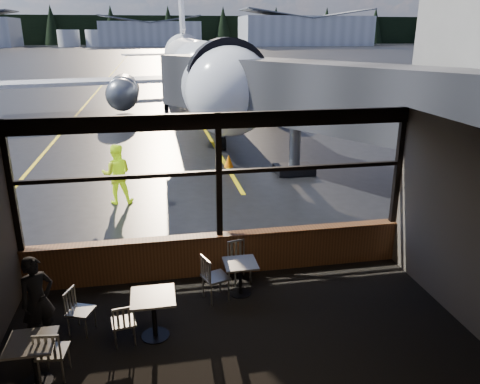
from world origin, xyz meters
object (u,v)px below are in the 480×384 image
object	(u,v)px
ground_crew	(117,174)
chair_near_n	(240,263)
chair_near_w	(216,278)
chair_mid_w	(81,311)
cone_nose	(229,161)
chair_mid_s	(124,323)
jet_bridge	(304,122)
chair_left_s	(53,352)
airliner	(197,31)
cafe_table_mid	(154,316)
cafe_table_near	(240,278)
cafe_table_left	(35,363)
passenger	(38,301)

from	to	relation	value
ground_crew	chair_near_n	bearing A→B (deg)	117.47
chair_near_w	chair_mid_w	size ratio (longest dim) A/B	1.15
cone_nose	chair_mid_s	bearing A→B (deg)	-108.49
cone_nose	chair_mid_w	bearing A→B (deg)	-112.92
jet_bridge	cone_nose	size ratio (longest dim) A/B	20.54
chair_mid_w	chair_left_s	world-z (taller)	chair_left_s
airliner	chair_near_w	world-z (taller)	airliner
chair_mid_w	cafe_table_mid	bearing A→B (deg)	94.78
chair_near_w	cafe_table_near	bearing A→B (deg)	82.84
chair_mid_s	cafe_table_left	bearing A→B (deg)	-157.60
chair_mid_w	chair_left_s	bearing A→B (deg)	7.67
airliner	cone_nose	xyz separation A→B (m)	(-0.28, -14.02, -4.85)
jet_bridge	cafe_table_mid	distance (m)	9.22
jet_bridge	cafe_table_near	xyz separation A→B (m)	(-3.33, -6.42, -1.88)
chair_near_w	cone_nose	xyz separation A→B (m)	(1.80, 9.40, -0.23)
chair_left_s	jet_bridge	bearing A→B (deg)	57.98
cafe_table_near	chair_mid_w	world-z (taller)	chair_mid_w
jet_bridge	cone_nose	bearing A→B (deg)	125.20
passenger	ground_crew	distance (m)	6.88
airliner	chair_mid_s	distance (m)	25.23
chair_near_n	chair_mid_s	bearing A→B (deg)	22.78
cafe_table_left	airliner	bearing A→B (deg)	78.74
cafe_table_mid	chair_left_s	world-z (taller)	chair_left_s
cafe_table_mid	passenger	distance (m)	1.93
cafe_table_near	airliner	bearing A→B (deg)	86.14
airliner	chair_mid_w	size ratio (longest dim) A/B	40.23
cafe_table_near	passenger	size ratio (longest dim) A/B	0.45
cafe_table_left	chair_mid_w	bearing A→B (deg)	67.05
cafe_table_left	cafe_table_mid	bearing A→B (deg)	25.35
jet_bridge	chair_mid_s	distance (m)	9.57
cafe_table_left	ground_crew	xyz separation A→B (m)	(0.76, 7.89, 0.54)
chair_near_n	cone_nose	distance (m)	8.89
cafe_table_mid	chair_mid_s	xyz separation A→B (m)	(-0.51, -0.08, -0.00)
airliner	jet_bridge	distance (m)	17.23
chair_near_w	chair_mid_w	distance (m)	2.51
chair_left_s	cone_nose	distance (m)	11.99
chair_near_w	passenger	xyz separation A→B (m)	(-3.07, -0.76, 0.30)
passenger	chair_near_n	bearing A→B (deg)	-16.28
airliner	cone_nose	bearing A→B (deg)	-90.83
cafe_table_left	chair_mid_w	world-z (taller)	chair_mid_w
chair_left_s	cafe_table_left	bearing A→B (deg)	-148.59
airliner	cafe_table_mid	size ratio (longest dim) A/B	41.48
cafe_table_mid	chair_mid_w	bearing A→B (deg)	163.49
cafe_table_near	passenger	distance (m)	3.70
chair_near_w	chair_left_s	distance (m)	3.19
chair_left_s	chair_mid_s	bearing A→B (deg)	38.95
cafe_table_mid	cone_nose	distance (m)	10.82
jet_bridge	chair_near_w	distance (m)	7.77
jet_bridge	airliner	bearing A→B (deg)	95.92
cafe_table_near	passenger	xyz separation A→B (m)	(-3.57, -0.86, 0.43)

